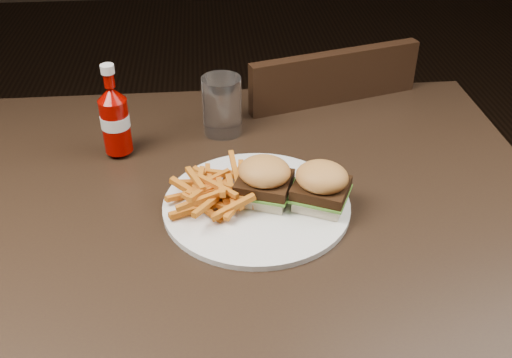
{
  "coord_description": "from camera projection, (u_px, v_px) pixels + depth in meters",
  "views": [
    {
      "loc": [
        0.03,
        -0.83,
        1.34
      ],
      "look_at": [
        0.1,
        -0.03,
        0.8
      ],
      "focal_mm": 42.0,
      "sensor_mm": 36.0,
      "label": 1
    }
  ],
  "objects": [
    {
      "name": "sandwich_half_a",
      "position": [
        264.0,
        194.0,
        0.98
      ],
      "size": [
        0.1,
        0.09,
        0.02
      ],
      "primitive_type": "cube",
      "rotation": [
        0.0,
        0.0,
        -0.35
      ],
      "color": "beige",
      "rests_on": "plate"
    },
    {
      "name": "fries_pile",
      "position": [
        219.0,
        189.0,
        0.97
      ],
      "size": [
        0.14,
        0.14,
        0.05
      ],
      "primitive_type": null,
      "rotation": [
        0.0,
        0.0,
        -0.08
      ],
      "color": "#C86D0B",
      "rests_on": "plate"
    },
    {
      "name": "chair_far",
      "position": [
        293.0,
        178.0,
        1.62
      ],
      "size": [
        0.5,
        0.5,
        0.04
      ],
      "primitive_type": "cube",
      "rotation": [
        0.0,
        0.0,
        3.43
      ],
      "color": "black",
      "rests_on": "ground"
    },
    {
      "name": "tumbler",
      "position": [
        222.0,
        107.0,
        1.16
      ],
      "size": [
        0.09,
        0.09,
        0.12
      ],
      "primitive_type": "cylinder",
      "rotation": [
        0.0,
        0.0,
        0.25
      ],
      "color": "white",
      "rests_on": "dining_table"
    },
    {
      "name": "sandwich_half_b",
      "position": [
        320.0,
        200.0,
        0.97
      ],
      "size": [
        0.1,
        0.1,
        0.02
      ],
      "primitive_type": "cube",
      "rotation": [
        0.0,
        0.0,
        -0.44
      ],
      "color": "#F3E8C1",
      "rests_on": "plate"
    },
    {
      "name": "plate",
      "position": [
        257.0,
        205.0,
        0.98
      ],
      "size": [
        0.31,
        0.31,
        0.01
      ],
      "primitive_type": "cylinder",
      "color": "white",
      "rests_on": "dining_table"
    },
    {
      "name": "ketchup_bottle",
      "position": [
        116.0,
        126.0,
        1.09
      ],
      "size": [
        0.06,
        0.06,
        0.1
      ],
      "primitive_type": "cylinder",
      "rotation": [
        0.0,
        0.0,
        0.08
      ],
      "color": "#860400",
      "rests_on": "dining_table"
    },
    {
      "name": "dining_table",
      "position": [
        198.0,
        204.0,
        1.02
      ],
      "size": [
        1.2,
        0.8,
        0.04
      ],
      "primitive_type": "cube",
      "color": "black",
      "rests_on": "ground"
    }
  ]
}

